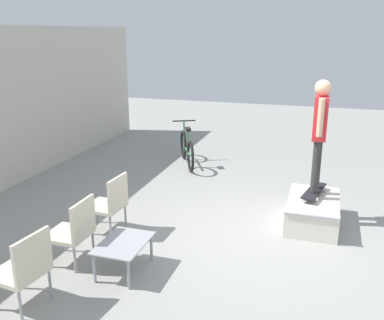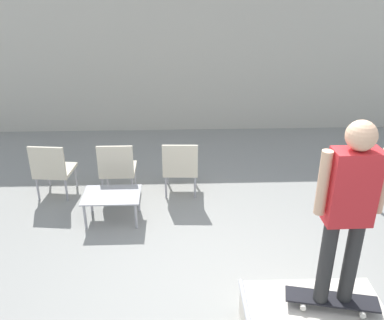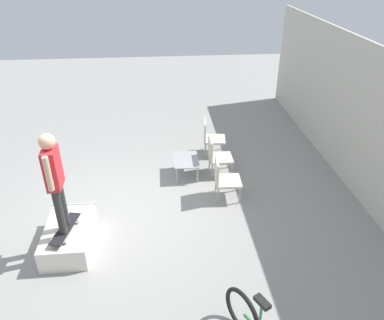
{
  "view_description": "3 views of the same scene",
  "coord_description": "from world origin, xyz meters",
  "px_view_note": "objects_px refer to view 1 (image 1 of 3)",
  "views": [
    {
      "loc": [
        -5.58,
        -0.78,
        2.9
      ],
      "look_at": [
        0.1,
        1.03,
        1.09
      ],
      "focal_mm": 40.0,
      "sensor_mm": 36.0,
      "label": 1
    },
    {
      "loc": [
        -0.41,
        -3.63,
        3.3
      ],
      "look_at": [
        -0.24,
        1.06,
        1.09
      ],
      "focal_mm": 40.0,
      "sensor_mm": 36.0,
      "label": 2
    },
    {
      "loc": [
        5.93,
        0.94,
        4.53
      ],
      "look_at": [
        0.07,
        1.47,
        1.17
      ],
      "focal_mm": 35.0,
      "sensor_mm": 36.0,
      "label": 3
    }
  ],
  "objects_px": {
    "coffee_table": "(124,246)",
    "bicycle": "(187,149)",
    "skate_ramp_box": "(313,211)",
    "patio_chair_left": "(24,267)",
    "person_skater": "(320,127)",
    "patio_chair_center": "(74,229)",
    "skateboard_on_ramp": "(314,191)",
    "patio_chair_right": "(110,202)"
  },
  "relations": [
    {
      "from": "bicycle",
      "to": "coffee_table",
      "type": "bearing_deg",
      "value": 161.27
    },
    {
      "from": "bicycle",
      "to": "patio_chair_left",
      "type": "bearing_deg",
      "value": 152.55
    },
    {
      "from": "coffee_table",
      "to": "skate_ramp_box",
      "type": "bearing_deg",
      "value": -45.4
    },
    {
      "from": "patio_chair_left",
      "to": "bicycle",
      "type": "distance_m",
      "value": 5.45
    },
    {
      "from": "skate_ramp_box",
      "to": "patio_chair_left",
      "type": "bearing_deg",
      "value": 137.32
    },
    {
      "from": "skateboard_on_ramp",
      "to": "patio_chair_left",
      "type": "distance_m",
      "value": 4.33
    },
    {
      "from": "skateboard_on_ramp",
      "to": "patio_chair_right",
      "type": "relative_size",
      "value": 0.97
    },
    {
      "from": "person_skater",
      "to": "bicycle",
      "type": "height_order",
      "value": "person_skater"
    },
    {
      "from": "bicycle",
      "to": "patio_chair_right",
      "type": "bearing_deg",
      "value": 152.4
    },
    {
      "from": "person_skater",
      "to": "bicycle",
      "type": "xyz_separation_m",
      "value": [
        2.19,
        2.83,
        -1.15
      ]
    },
    {
      "from": "skateboard_on_ramp",
      "to": "patio_chair_left",
      "type": "bearing_deg",
      "value": 151.13
    },
    {
      "from": "patio_chair_left",
      "to": "bicycle",
      "type": "relative_size",
      "value": 0.57
    },
    {
      "from": "coffee_table",
      "to": "patio_chair_center",
      "type": "distance_m",
      "value": 0.7
    },
    {
      "from": "patio_chair_left",
      "to": "bicycle",
      "type": "xyz_separation_m",
      "value": [
        5.45,
        -0.03,
        -0.12
      ]
    },
    {
      "from": "skateboard_on_ramp",
      "to": "bicycle",
      "type": "distance_m",
      "value": 3.59
    },
    {
      "from": "person_skater",
      "to": "patio_chair_center",
      "type": "relative_size",
      "value": 1.95
    },
    {
      "from": "skate_ramp_box",
      "to": "coffee_table",
      "type": "relative_size",
      "value": 1.67
    },
    {
      "from": "skate_ramp_box",
      "to": "patio_chair_left",
      "type": "height_order",
      "value": "patio_chair_left"
    },
    {
      "from": "coffee_table",
      "to": "patio_chair_left",
      "type": "height_order",
      "value": "patio_chair_left"
    },
    {
      "from": "patio_chair_right",
      "to": "person_skater",
      "type": "bearing_deg",
      "value": 117.99
    },
    {
      "from": "person_skater",
      "to": "bicycle",
      "type": "distance_m",
      "value": 3.76
    },
    {
      "from": "skate_ramp_box",
      "to": "bicycle",
      "type": "relative_size",
      "value": 0.84
    },
    {
      "from": "bicycle",
      "to": "patio_chair_center",
      "type": "bearing_deg",
      "value": 152.5
    },
    {
      "from": "coffee_table",
      "to": "bicycle",
      "type": "relative_size",
      "value": 0.51
    },
    {
      "from": "patio_chair_right",
      "to": "skateboard_on_ramp",
      "type": "bearing_deg",
      "value": 117.99
    },
    {
      "from": "skate_ramp_box",
      "to": "bicycle",
      "type": "height_order",
      "value": "bicycle"
    },
    {
      "from": "skateboard_on_ramp",
      "to": "patio_chair_right",
      "type": "bearing_deg",
      "value": 127.58
    },
    {
      "from": "patio_chair_right",
      "to": "bicycle",
      "type": "height_order",
      "value": "bicycle"
    },
    {
      "from": "patio_chair_right",
      "to": "coffee_table",
      "type": "bearing_deg",
      "value": 38.91
    },
    {
      "from": "skate_ramp_box",
      "to": "bicycle",
      "type": "bearing_deg",
      "value": 50.54
    },
    {
      "from": "patio_chair_center",
      "to": "bicycle",
      "type": "distance_m",
      "value": 4.49
    },
    {
      "from": "patio_chair_left",
      "to": "skate_ramp_box",
      "type": "bearing_deg",
      "value": 143.82
    },
    {
      "from": "patio_chair_center",
      "to": "skateboard_on_ramp",
      "type": "bearing_deg",
      "value": 128.65
    },
    {
      "from": "patio_chair_left",
      "to": "bicycle",
      "type": "bearing_deg",
      "value": -173.8
    },
    {
      "from": "coffee_table",
      "to": "patio_chair_left",
      "type": "relative_size",
      "value": 0.88
    },
    {
      "from": "patio_chair_left",
      "to": "skateboard_on_ramp",
      "type": "bearing_deg",
      "value": 145.2
    },
    {
      "from": "skateboard_on_ramp",
      "to": "coffee_table",
      "type": "bearing_deg",
      "value": 149.02
    },
    {
      "from": "skate_ramp_box",
      "to": "bicycle",
      "type": "xyz_separation_m",
      "value": [
        2.34,
        2.84,
        0.16
      ]
    },
    {
      "from": "skateboard_on_ramp",
      "to": "coffee_table",
      "type": "relative_size",
      "value": 1.09
    },
    {
      "from": "coffee_table",
      "to": "patio_chair_right",
      "type": "distance_m",
      "value": 1.18
    },
    {
      "from": "person_skater",
      "to": "patio_chair_right",
      "type": "relative_size",
      "value": 1.95
    },
    {
      "from": "patio_chair_center",
      "to": "bicycle",
      "type": "xyz_separation_m",
      "value": [
        4.49,
        -0.03,
        -0.12
      ]
    }
  ]
}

